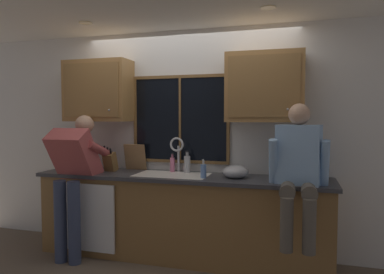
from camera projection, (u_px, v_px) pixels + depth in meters
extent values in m
cube|color=silver|center=(189.00, 140.00, 4.18)|extent=(5.56, 0.12, 2.55)
cylinder|color=#FFEAB2|center=(85.00, 23.00, 3.74)|extent=(0.14, 0.14, 0.01)
cylinder|color=#FFEAB2|center=(268.00, 8.00, 3.21)|extent=(0.14, 0.14, 0.01)
cube|color=black|center=(180.00, 119.00, 4.13)|extent=(1.10, 0.02, 0.95)
cube|color=brown|center=(180.00, 77.00, 4.09)|extent=(1.17, 0.02, 0.04)
cube|color=brown|center=(180.00, 161.00, 4.15)|extent=(1.17, 0.02, 0.04)
cube|color=brown|center=(135.00, 119.00, 4.27)|extent=(0.03, 0.02, 0.95)
cube|color=brown|center=(228.00, 119.00, 3.96)|extent=(0.04, 0.02, 0.95)
cube|color=brown|center=(180.00, 119.00, 4.11)|extent=(0.02, 0.02, 0.95)
cube|color=olive|center=(180.00, 218.00, 3.89)|extent=(3.16, 0.58, 0.88)
cube|color=#38383D|center=(180.00, 177.00, 3.85)|extent=(3.22, 0.62, 0.04)
cube|color=white|center=(90.00, 218.00, 3.85)|extent=(0.60, 0.02, 0.74)
cube|color=#9E703D|center=(98.00, 91.00, 4.23)|extent=(0.79, 0.33, 0.72)
cube|color=olive|center=(91.00, 90.00, 4.06)|extent=(0.71, 0.01, 0.62)
sphere|color=#B2B2B7|center=(109.00, 110.00, 4.00)|extent=(0.02, 0.02, 0.02)
cube|color=#9E703D|center=(265.00, 87.00, 3.68)|extent=(0.79, 0.33, 0.72)
cube|color=olive|center=(263.00, 86.00, 3.52)|extent=(0.71, 0.01, 0.62)
sphere|color=#B2B2B7|center=(288.00, 109.00, 3.46)|extent=(0.02, 0.02, 0.02)
cube|color=white|center=(172.00, 176.00, 3.88)|extent=(0.80, 0.46, 0.02)
cube|color=beige|center=(155.00, 184.00, 3.94)|extent=(0.36, 0.42, 0.20)
cube|color=beige|center=(190.00, 186.00, 3.83)|extent=(0.36, 0.42, 0.20)
cube|color=white|center=(172.00, 185.00, 3.89)|extent=(0.04, 0.42, 0.20)
cylinder|color=silver|center=(178.00, 159.00, 4.08)|extent=(0.03, 0.03, 0.30)
torus|color=silver|center=(177.00, 144.00, 4.02)|extent=(0.16, 0.02, 0.16)
cylinder|color=silver|center=(185.00, 168.00, 4.07)|extent=(0.03, 0.03, 0.09)
cylinder|color=#384260|center=(60.00, 221.00, 3.78)|extent=(0.13, 0.13, 0.88)
cylinder|color=#384260|center=(74.00, 223.00, 3.73)|extent=(0.13, 0.13, 0.88)
cube|color=#B24C4C|center=(74.00, 156.00, 3.86)|extent=(0.44, 0.49, 0.61)
sphere|color=tan|center=(85.00, 124.00, 4.03)|extent=(0.21, 0.21, 0.21)
cylinder|color=#B24C4C|center=(67.00, 149.00, 4.09)|extent=(0.09, 0.52, 0.26)
cylinder|color=#B24C4C|center=(101.00, 150.00, 3.96)|extent=(0.09, 0.52, 0.26)
cylinder|color=#595147|center=(288.00, 190.00, 3.17)|extent=(0.14, 0.43, 0.16)
cylinder|color=#595147|center=(309.00, 191.00, 3.12)|extent=(0.14, 0.43, 0.16)
cylinder|color=#595147|center=(287.00, 225.00, 2.97)|extent=(0.11, 0.11, 0.46)
cylinder|color=#595147|center=(309.00, 227.00, 2.92)|extent=(0.11, 0.11, 0.46)
cube|color=#8CB2DB|center=(298.00, 155.00, 3.33)|extent=(0.43, 0.28, 0.56)
sphere|color=tan|center=(299.00, 114.00, 3.31)|extent=(0.20, 0.20, 0.20)
cylinder|color=#8CB2DB|center=(273.00, 163.00, 3.35)|extent=(0.08, 0.20, 0.47)
cylinder|color=#8CB2DB|center=(325.00, 165.00, 3.23)|extent=(0.08, 0.20, 0.47)
cube|color=brown|center=(110.00, 162.00, 4.12)|extent=(0.12, 0.18, 0.25)
cylinder|color=black|center=(105.00, 150.00, 4.06)|extent=(0.02, 0.05, 0.09)
cylinder|color=black|center=(108.00, 150.00, 4.06)|extent=(0.02, 0.04, 0.08)
cylinder|color=black|center=(111.00, 151.00, 4.05)|extent=(0.02, 0.04, 0.06)
cube|color=#997047|center=(135.00, 157.00, 4.23)|extent=(0.26, 0.08, 0.31)
ellipsoid|color=#B7B7BC|center=(235.00, 172.00, 3.69)|extent=(0.27, 0.27, 0.14)
cylinder|color=#668CCC|center=(203.00, 171.00, 3.66)|extent=(0.06, 0.06, 0.14)
cylinder|color=silver|center=(203.00, 162.00, 3.66)|extent=(0.02, 0.02, 0.04)
cylinder|color=silver|center=(203.00, 160.00, 3.64)|extent=(0.01, 0.04, 0.01)
cylinder|color=#B7B7BC|center=(187.00, 164.00, 4.01)|extent=(0.07, 0.07, 0.19)
cylinder|color=#929296|center=(187.00, 154.00, 4.00)|extent=(0.03, 0.03, 0.05)
cylinder|color=black|center=(187.00, 152.00, 4.00)|extent=(0.04, 0.04, 0.01)
cylinder|color=pink|center=(172.00, 165.00, 4.08)|extent=(0.06, 0.06, 0.16)
cylinder|color=#AD5B7A|center=(172.00, 156.00, 4.07)|extent=(0.02, 0.02, 0.04)
cylinder|color=black|center=(172.00, 154.00, 4.07)|extent=(0.03, 0.03, 0.01)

